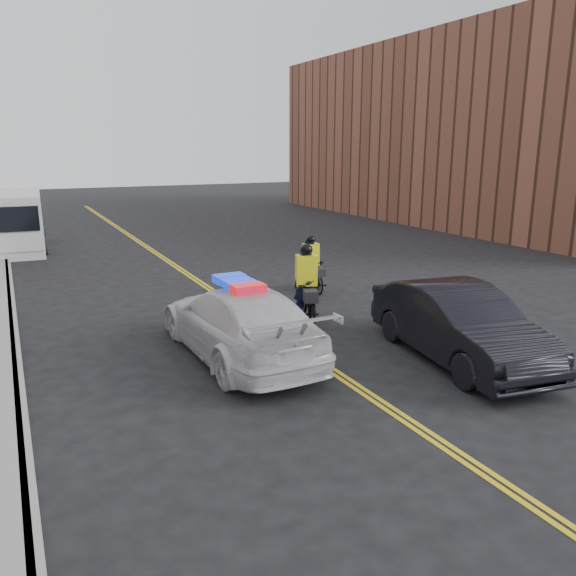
# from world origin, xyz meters

# --- Properties ---
(ground) EXTENTS (120.00, 120.00, 0.00)m
(ground) POSITION_xyz_m (0.00, 0.00, 0.00)
(ground) COLOR black
(ground) RESTS_ON ground
(center_line_left) EXTENTS (0.10, 60.00, 0.01)m
(center_line_left) POSITION_xyz_m (-0.08, 8.00, 0.01)
(center_line_left) COLOR gold
(center_line_left) RESTS_ON ground
(center_line_right) EXTENTS (0.10, 60.00, 0.01)m
(center_line_right) POSITION_xyz_m (0.08, 8.00, 0.01)
(center_line_right) COLOR gold
(center_line_right) RESTS_ON ground
(curb) EXTENTS (0.20, 60.00, 0.15)m
(curb) POSITION_xyz_m (-6.00, 8.00, 0.07)
(curb) COLOR gray
(curb) RESTS_ON ground
(building_across) EXTENTS (12.00, 30.00, 11.00)m
(building_across) POSITION_xyz_m (22.00, 18.00, 5.50)
(building_across) COLOR brown
(building_across) RESTS_ON ground
(police_cruiser) EXTENTS (2.39, 5.65, 1.79)m
(police_cruiser) POSITION_xyz_m (-1.42, 1.10, 0.82)
(police_cruiser) COLOR silver
(police_cruiser) RESTS_ON ground
(dark_sedan) EXTENTS (2.51, 5.30, 1.68)m
(dark_sedan) POSITION_xyz_m (2.83, -1.31, 0.84)
(dark_sedan) COLOR black
(dark_sedan) RESTS_ON ground
(cargo_van) EXTENTS (2.70, 6.41, 2.63)m
(cargo_van) POSITION_xyz_m (-5.51, 18.29, 1.29)
(cargo_van) COLOR silver
(cargo_van) RESTS_ON ground
(cyclist_near) EXTENTS (1.45, 2.31, 2.14)m
(cyclist_near) POSITION_xyz_m (1.23, 2.79, 0.74)
(cyclist_near) COLOR black
(cyclist_near) RESTS_ON ground
(cyclist_far) EXTENTS (0.89, 1.89, 1.87)m
(cyclist_far) POSITION_xyz_m (2.89, 5.55, 0.74)
(cyclist_far) COLOR black
(cyclist_far) RESTS_ON ground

